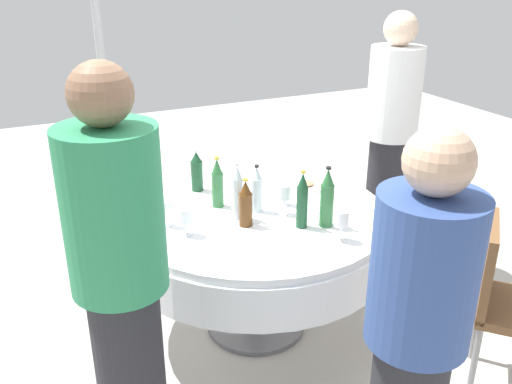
# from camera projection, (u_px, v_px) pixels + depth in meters

# --- Properties ---
(ground_plane) EXTENTS (10.00, 10.00, 0.00)m
(ground_plane) POSITION_uv_depth(u_px,v_px,m) (256.00, 325.00, 3.24)
(ground_plane) COLOR #B7B2A8
(dining_table) EXTENTS (1.43, 1.43, 0.74)m
(dining_table) POSITION_uv_depth(u_px,v_px,m) (256.00, 235.00, 3.01)
(dining_table) COLOR white
(dining_table) RESTS_ON ground_plane
(bottle_green_north) EXTENTS (0.06, 0.06, 0.28)m
(bottle_green_north) POSITION_uv_depth(u_px,v_px,m) (217.00, 184.00, 2.95)
(bottle_green_north) COLOR #2D6B38
(bottle_green_north) RESTS_ON dining_table
(bottle_clear_left) EXTENTS (0.06, 0.06, 0.26)m
(bottle_clear_left) POSITION_uv_depth(u_px,v_px,m) (257.00, 190.00, 2.90)
(bottle_clear_left) COLOR silver
(bottle_clear_left) RESTS_ON dining_table
(bottle_dark_green_right) EXTENTS (0.06, 0.06, 0.30)m
(bottle_dark_green_right) POSITION_uv_depth(u_px,v_px,m) (302.00, 201.00, 2.72)
(bottle_dark_green_right) COLOR #194728
(bottle_dark_green_right) RESTS_ON dining_table
(bottle_brown_rear) EXTENTS (0.07, 0.07, 0.25)m
(bottle_brown_rear) POSITION_uv_depth(u_px,v_px,m) (246.00, 204.00, 2.74)
(bottle_brown_rear) COLOR #593314
(bottle_brown_rear) RESTS_ON dining_table
(bottle_clear_east) EXTENTS (0.06, 0.06, 0.30)m
(bottle_clear_east) POSITION_uv_depth(u_px,v_px,m) (237.00, 193.00, 2.81)
(bottle_clear_east) COLOR silver
(bottle_clear_east) RESTS_ON dining_table
(bottle_green_inner) EXTENTS (0.07, 0.07, 0.31)m
(bottle_green_inner) POSITION_uv_depth(u_px,v_px,m) (327.00, 199.00, 2.73)
(bottle_green_inner) COLOR #2D6B38
(bottle_green_inner) RESTS_ON dining_table
(bottle_dark_green_south) EXTENTS (0.07, 0.07, 0.24)m
(bottle_dark_green_south) POSITION_uv_depth(u_px,v_px,m) (197.00, 172.00, 3.16)
(bottle_dark_green_south) COLOR #194728
(bottle_dark_green_south) RESTS_ON dining_table
(wine_glass_rear) EXTENTS (0.06, 0.06, 0.14)m
(wine_glass_rear) POSITION_uv_depth(u_px,v_px,m) (285.00, 188.00, 2.98)
(wine_glass_rear) COLOR white
(wine_glass_rear) RESTS_ON dining_table
(wine_glass_east) EXTENTS (0.07, 0.07, 0.14)m
(wine_glass_east) POSITION_uv_depth(u_px,v_px,m) (186.00, 217.00, 2.66)
(wine_glass_east) COLOR white
(wine_glass_east) RESTS_ON dining_table
(wine_glass_inner) EXTENTS (0.07, 0.07, 0.15)m
(wine_glass_inner) POSITION_uv_depth(u_px,v_px,m) (342.00, 219.00, 2.60)
(wine_glass_inner) COLOR white
(wine_glass_inner) RESTS_ON dining_table
(wine_glass_south) EXTENTS (0.06, 0.06, 0.14)m
(wine_glass_south) POSITION_uv_depth(u_px,v_px,m) (167.00, 208.00, 2.74)
(wine_glass_south) COLOR white
(wine_glass_south) RESTS_ON dining_table
(wine_glass_west) EXTENTS (0.06, 0.06, 0.16)m
(wine_glass_west) POSITION_uv_depth(u_px,v_px,m) (284.00, 194.00, 2.86)
(wine_glass_west) COLOR white
(wine_glass_west) RESTS_ON dining_table
(plate_west) EXTENTS (0.22, 0.22, 0.04)m
(plate_west) POSITION_uv_depth(u_px,v_px,m) (306.00, 185.00, 3.24)
(plate_west) COLOR white
(plate_west) RESTS_ON dining_table
(plate_outer) EXTENTS (0.20, 0.20, 0.02)m
(plate_outer) POSITION_uv_depth(u_px,v_px,m) (246.00, 192.00, 3.16)
(plate_outer) COLOR white
(plate_outer) RESTS_ON dining_table
(plate_mid) EXTENTS (0.22, 0.22, 0.04)m
(plate_mid) POSITION_uv_depth(u_px,v_px,m) (166.00, 206.00, 2.97)
(plate_mid) COLOR white
(plate_mid) RESTS_ON dining_table
(knife_left) EXTENTS (0.14, 0.14, 0.00)m
(knife_left) POSITION_uv_depth(u_px,v_px,m) (317.00, 212.00, 2.92)
(knife_left) COLOR silver
(knife_left) RESTS_ON dining_table
(person_north) EXTENTS (0.34, 0.34, 1.54)m
(person_north) POSITION_uv_depth(u_px,v_px,m) (415.00, 340.00, 1.85)
(person_north) COLOR #26262B
(person_north) RESTS_ON ground_plane
(person_left) EXTENTS (0.34, 0.34, 1.69)m
(person_left) POSITION_uv_depth(u_px,v_px,m) (390.00, 137.00, 3.66)
(person_left) COLOR #26262B
(person_left) RESTS_ON ground_plane
(person_right) EXTENTS (0.34, 0.34, 1.70)m
(person_right) POSITION_uv_depth(u_px,v_px,m) (122.00, 289.00, 1.98)
(person_right) COLOR #26262B
(person_right) RESTS_ON ground_plane
(chair_inner) EXTENTS (0.57, 0.57, 0.87)m
(chair_inner) POSITION_uv_depth(u_px,v_px,m) (506.00, 295.00, 2.61)
(chair_inner) COLOR brown
(chair_inner) RESTS_ON ground_plane
(tent_pole_main) EXTENTS (0.07, 0.07, 2.61)m
(tent_pole_main) POSITION_uv_depth(u_px,v_px,m) (100.00, 48.00, 4.45)
(tent_pole_main) COLOR #B2B5B7
(tent_pole_main) RESTS_ON ground_plane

